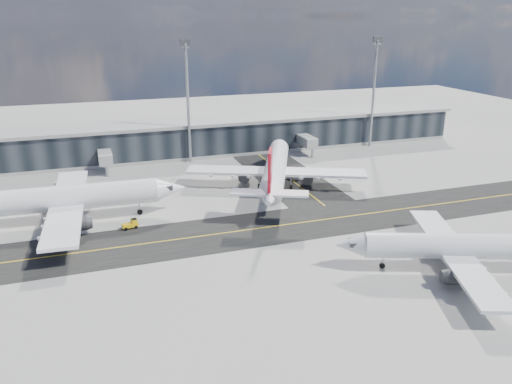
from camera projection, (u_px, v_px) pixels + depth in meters
ground at (251, 240)px, 79.63m from camera, size 300.00×300.00×0.00m
taxiway_lanes at (253, 213)px, 90.40m from camera, size 180.00×63.00×0.03m
terminal_concourse at (185, 139)px, 127.40m from camera, size 152.00×19.80×8.80m
floodlight_masts at (188, 98)px, 117.35m from camera, size 102.50×0.70×28.90m
airliner_af at (56, 199)px, 85.00m from camera, size 43.95×37.44×13.03m
airliner_redtail at (275, 169)px, 101.65m from camera, size 36.06×41.76×12.95m
airliner_near at (465, 247)px, 69.30m from camera, size 34.73×30.01×10.62m
baggage_tug at (131, 224)px, 83.80m from camera, size 2.71×1.67×1.60m
service_van at (288, 174)px, 110.04m from camera, size 5.81×6.52×1.68m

